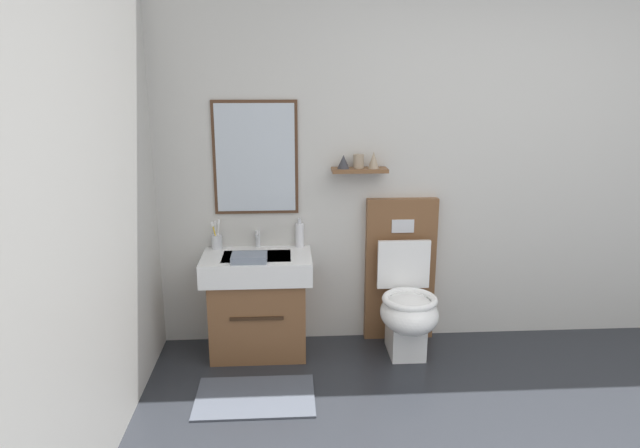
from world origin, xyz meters
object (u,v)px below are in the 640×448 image
object	(u,v)px
toilet	(404,296)
folded_hand_towel	(249,258)
soap_dispenser	(300,235)
toothbrush_cup	(217,240)
vanity_sink_left	(258,301)

from	to	relation	value
toilet	folded_hand_towel	world-z (taller)	toilet
toilet	folded_hand_towel	bearing A→B (deg)	-173.40
toilet	soap_dispenser	bearing A→B (deg)	166.08
toothbrush_cup	toilet	bearing A→B (deg)	-7.37
soap_dispenser	folded_hand_towel	xyz separation A→B (m)	(-0.32, -0.29, -0.06)
vanity_sink_left	soap_dispenser	bearing A→B (deg)	29.65
soap_dispenser	vanity_sink_left	bearing A→B (deg)	-150.35
toilet	folded_hand_towel	distance (m)	1.07
toothbrush_cup	folded_hand_towel	bearing A→B (deg)	-50.28
toothbrush_cup	vanity_sink_left	bearing A→B (deg)	-28.87
toothbrush_cup	folded_hand_towel	xyz separation A→B (m)	(0.23, -0.28, -0.03)
toilet	vanity_sink_left	bearing A→B (deg)	179.33
soap_dispenser	folded_hand_towel	world-z (taller)	soap_dispenser
vanity_sink_left	toilet	size ratio (longest dim) A/B	0.70
toothbrush_cup	folded_hand_towel	size ratio (longest dim) A/B	0.90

